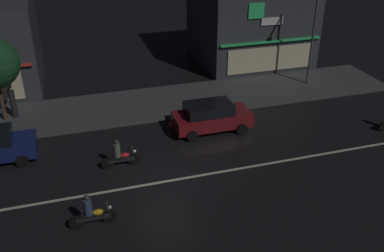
# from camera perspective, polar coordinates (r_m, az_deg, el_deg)

# --- Properties ---
(ground_plane) EXTENTS (140.00, 140.00, 0.00)m
(ground_plane) POSITION_cam_1_polar(r_m,az_deg,el_deg) (20.14, -3.57, -7.34)
(ground_plane) COLOR black
(lane_divider_stripe) EXTENTS (33.06, 0.16, 0.01)m
(lane_divider_stripe) POSITION_cam_1_polar(r_m,az_deg,el_deg) (20.13, -3.57, -7.33)
(lane_divider_stripe) COLOR beige
(lane_divider_stripe) RESTS_ON ground
(sidewalk_far) EXTENTS (34.80, 4.84, 0.14)m
(sidewalk_far) POSITION_cam_1_polar(r_m,az_deg,el_deg) (27.27, -7.78, 2.64)
(sidewalk_far) COLOR #424447
(sidewalk_far) RESTS_ON ground
(storefront_center_block) EXTENTS (8.07, 7.71, 6.42)m
(storefront_center_block) POSITION_cam_1_polar(r_m,az_deg,el_deg) (34.73, 7.66, 13.70)
(storefront_center_block) COLOR #383A3F
(storefront_center_block) RESTS_ON ground
(streetlamp_mid) EXTENTS (0.44, 1.64, 6.76)m
(streetlamp_mid) POSITION_cam_1_polar(r_m,az_deg,el_deg) (29.89, 16.06, 12.44)
(streetlamp_mid) COLOR #47494C
(streetlamp_mid) RESTS_ON sidewalk_far
(pedestrian_on_sidewalk) EXTENTS (0.36, 0.36, 1.90)m
(pedestrian_on_sidewalk) POSITION_cam_1_polar(r_m,az_deg,el_deg) (27.23, -22.55, 2.82)
(pedestrian_on_sidewalk) COLOR #232328
(pedestrian_on_sidewalk) RESTS_ON sidewalk_far
(parked_car_near_kerb) EXTENTS (4.30, 1.98, 1.67)m
(parked_car_near_kerb) POSITION_cam_1_polar(r_m,az_deg,el_deg) (23.96, 2.53, 1.28)
(parked_car_near_kerb) COLOR maroon
(parked_car_near_kerb) RESTS_ON ground
(motorcycle_lead) EXTENTS (1.90, 0.60, 1.52)m
(motorcycle_lead) POSITION_cam_1_polar(r_m,az_deg,el_deg) (21.09, -9.55, -3.87)
(motorcycle_lead) COLOR black
(motorcycle_lead) RESTS_ON ground
(motorcycle_opposite_lane) EXTENTS (1.90, 0.60, 1.52)m
(motorcycle_opposite_lane) POSITION_cam_1_polar(r_m,az_deg,el_deg) (17.77, -13.16, -11.12)
(motorcycle_opposite_lane) COLOR black
(motorcycle_opposite_lane) RESTS_ON ground
(traffic_cone) EXTENTS (0.36, 0.36, 0.55)m
(traffic_cone) POSITION_cam_1_polar(r_m,az_deg,el_deg) (24.82, -2.71, 0.73)
(traffic_cone) COLOR orange
(traffic_cone) RESTS_ON ground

